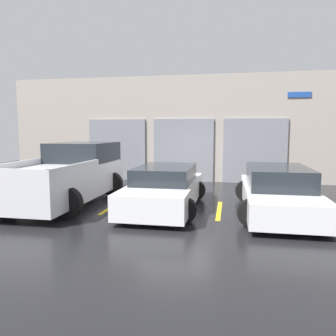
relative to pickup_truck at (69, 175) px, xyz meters
name	(u,v)px	position (x,y,z in m)	size (l,w,h in m)	color
ground_plane	(177,194)	(3.09, 1.92, -0.85)	(28.00, 28.00, 0.00)	black
shophouse_building	(189,130)	(3.08, 5.20, 1.41)	(16.43, 0.68, 4.60)	#9E9389
pickup_truck	(69,175)	(0.00, 0.00, 0.00)	(2.57, 5.04, 1.81)	silver
sedan_white	(165,188)	(3.09, -0.25, -0.28)	(2.11, 4.40, 1.20)	white
sedan_side	(278,191)	(6.18, -0.24, -0.26)	(2.18, 4.66, 1.24)	white
parking_stripe_far_left	(20,201)	(-1.54, -0.27, -0.85)	(0.12, 2.20, 0.01)	gold
parking_stripe_left	(114,206)	(1.54, -0.27, -0.85)	(0.12, 2.20, 0.01)	gold
parking_stripe_centre	(219,210)	(4.63, -0.27, -0.85)	(0.12, 2.20, 0.01)	gold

